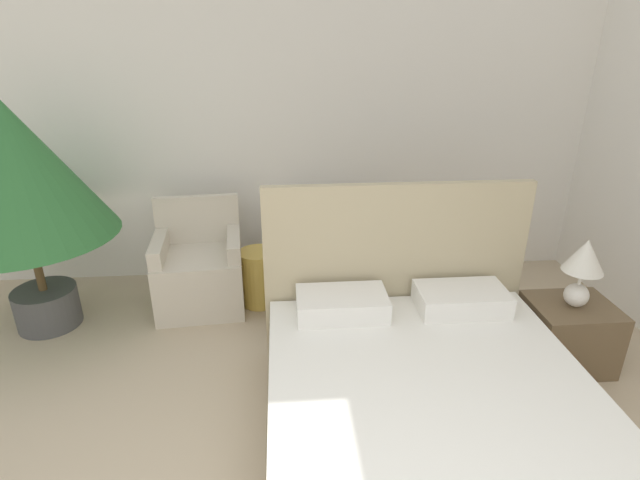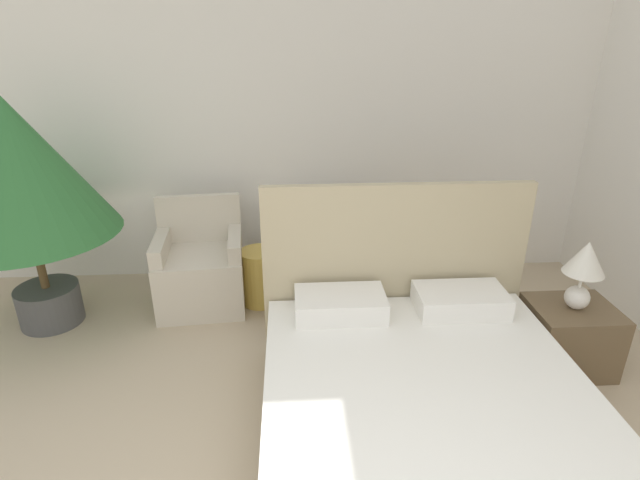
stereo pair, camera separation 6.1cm
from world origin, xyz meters
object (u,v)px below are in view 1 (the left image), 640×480
(armchair_near_window_left, at_px, (200,274))
(potted_palm, at_px, (15,175))
(side_table, at_px, (259,277))
(nightstand, at_px, (567,334))
(table_lamp, at_px, (583,264))
(bed, at_px, (429,411))
(armchair_near_window_right, at_px, (317,270))

(armchair_near_window_left, distance_m, potted_palm, 1.47)
(armchair_near_window_left, distance_m, side_table, 0.48)
(nightstand, xyz_separation_m, table_lamp, (-0.00, -0.00, 0.53))
(bed, height_order, potted_palm, potted_palm)
(nightstand, bearing_deg, bed, -149.25)
(table_lamp, bearing_deg, side_table, 154.41)
(table_lamp, height_order, side_table, table_lamp)
(armchair_near_window_left, relative_size, side_table, 1.88)
(potted_palm, xyz_separation_m, table_lamp, (3.70, -0.79, -0.44))
(armchair_near_window_right, height_order, nightstand, armchair_near_window_right)
(armchair_near_window_right, bearing_deg, bed, -67.88)
(potted_palm, xyz_separation_m, side_table, (1.62, 0.21, -0.96))
(armchair_near_window_left, distance_m, nightstand, 2.75)
(armchair_near_window_left, xyz_separation_m, table_lamp, (2.56, -0.99, 0.46))
(table_lamp, bearing_deg, nightstand, 47.24)
(armchair_near_window_left, distance_m, table_lamp, 2.78)
(side_table, bearing_deg, potted_palm, -172.61)
(nightstand, height_order, table_lamp, table_lamp)
(table_lamp, relative_size, side_table, 1.00)
(side_table, bearing_deg, bed, -60.72)
(bed, bearing_deg, nightstand, 30.75)
(side_table, bearing_deg, table_lamp, -25.59)
(armchair_near_window_left, bearing_deg, table_lamp, -25.54)
(nightstand, bearing_deg, armchair_near_window_right, 148.73)
(side_table, bearing_deg, armchair_near_window_right, -1.71)
(armchair_near_window_right, distance_m, side_table, 0.48)
(armchair_near_window_left, distance_m, armchair_near_window_right, 0.95)
(armchair_near_window_left, height_order, nightstand, armchair_near_window_left)
(armchair_near_window_right, bearing_deg, armchair_near_window_left, -173.50)
(nightstand, bearing_deg, armchair_near_window_left, 159.08)
(armchair_near_window_right, relative_size, potted_palm, 0.50)
(armchair_near_window_right, bearing_deg, table_lamp, -24.94)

